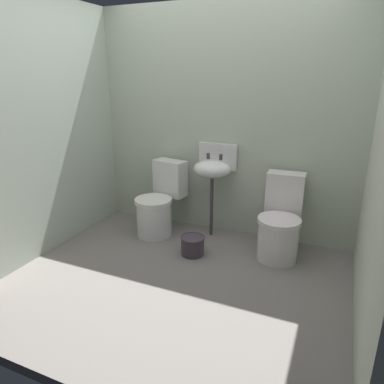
{
  "coord_description": "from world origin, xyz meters",
  "views": [
    {
      "loc": [
        1.18,
        -2.44,
        1.71
      ],
      "look_at": [
        0.0,
        0.27,
        0.7
      ],
      "focal_mm": 33.05,
      "sensor_mm": 36.0,
      "label": 1
    }
  ],
  "objects_px": {
    "toilet_left": "(159,205)",
    "sink": "(213,168)",
    "toilet_right": "(280,225)",
    "bucket": "(193,245)"
  },
  "relations": [
    {
      "from": "toilet_right",
      "to": "sink",
      "type": "xyz_separation_m",
      "value": [
        -0.76,
        0.19,
        0.43
      ]
    },
    {
      "from": "toilet_left",
      "to": "sink",
      "type": "distance_m",
      "value": 0.73
    },
    {
      "from": "toilet_left",
      "to": "bucket",
      "type": "bearing_deg",
      "value": 160.17
    },
    {
      "from": "toilet_left",
      "to": "toilet_right",
      "type": "xyz_separation_m",
      "value": [
        1.32,
        -0.0,
        0.0
      ]
    },
    {
      "from": "toilet_right",
      "to": "sink",
      "type": "height_order",
      "value": "sink"
    },
    {
      "from": "toilet_right",
      "to": "bucket",
      "type": "relative_size",
      "value": 3.21
    },
    {
      "from": "sink",
      "to": "bucket",
      "type": "distance_m",
      "value": 0.83
    },
    {
      "from": "toilet_left",
      "to": "sink",
      "type": "relative_size",
      "value": 0.79
    },
    {
      "from": "bucket",
      "to": "sink",
      "type": "bearing_deg",
      "value": 88.62
    },
    {
      "from": "toilet_right",
      "to": "bucket",
      "type": "bearing_deg",
      "value": 20.27
    }
  ]
}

